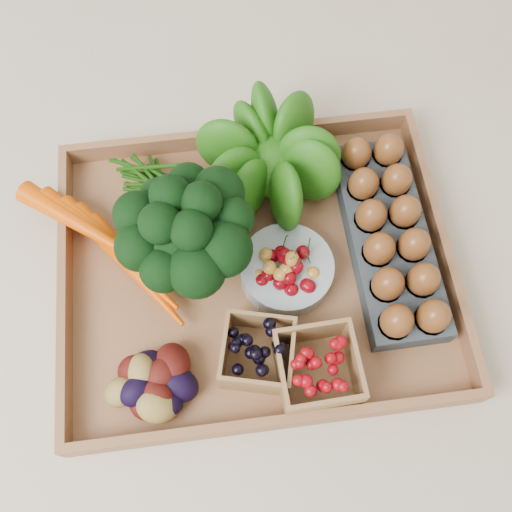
{
  "coord_description": "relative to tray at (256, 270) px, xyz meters",
  "views": [
    {
      "loc": [
        -0.04,
        -0.31,
        0.78
      ],
      "look_at": [
        0.0,
        0.0,
        0.06
      ],
      "focal_mm": 40.0,
      "sensor_mm": 36.0,
      "label": 1
    }
  ],
  "objects": [
    {
      "name": "ground",
      "position": [
        0.0,
        0.0,
        -0.01
      ],
      "size": [
        4.0,
        4.0,
        0.0
      ],
      "primitive_type": "plane",
      "color": "beige",
      "rests_on": "ground"
    },
    {
      "name": "tray",
      "position": [
        0.0,
        0.0,
        0.0
      ],
      "size": [
        0.55,
        0.45,
        0.01
      ],
      "primitive_type": "cube",
      "color": "#93623D",
      "rests_on": "ground"
    },
    {
      "name": "carrots",
      "position": [
        -0.2,
        0.05,
        0.03
      ],
      "size": [
        0.22,
        0.16,
        0.05
      ],
      "primitive_type": null,
      "color": "#EA4E00",
      "rests_on": "tray"
    },
    {
      "name": "lettuce",
      "position": [
        0.04,
        0.15,
        0.08
      ],
      "size": [
        0.14,
        0.14,
        0.14
      ],
      "primitive_type": "sphere",
      "color": "#104F0C",
      "rests_on": "tray"
    },
    {
      "name": "broccoli",
      "position": [
        -0.09,
        0.01,
        0.08
      ],
      "size": [
        0.18,
        0.18,
        0.14
      ],
      "primitive_type": null,
      "color": "black",
      "rests_on": "tray"
    },
    {
      "name": "cherry_bowl",
      "position": [
        0.04,
        -0.01,
        0.02
      ],
      "size": [
        0.13,
        0.13,
        0.03
      ],
      "primitive_type": "cylinder",
      "color": "#8C9EA5",
      "rests_on": "tray"
    },
    {
      "name": "egg_carton",
      "position": [
        0.19,
        0.01,
        0.03
      ],
      "size": [
        0.11,
        0.31,
        0.04
      ],
      "primitive_type": "cube",
      "rotation": [
        0.0,
        0.0,
        0.01
      ],
      "color": "#333A41",
      "rests_on": "tray"
    },
    {
      "name": "potatoes",
      "position": [
        -0.16,
        -0.15,
        0.04
      ],
      "size": [
        0.12,
        0.12,
        0.07
      ],
      "primitive_type": null,
      "color": "#3A0C09",
      "rests_on": "tray"
    },
    {
      "name": "punnet_blackberry",
      "position": [
        -0.01,
        -0.13,
        0.04
      ],
      "size": [
        0.11,
        0.11,
        0.06
      ],
      "primitive_type": "cube",
      "rotation": [
        0.0,
        0.0,
        -0.25
      ],
      "color": "black",
      "rests_on": "tray"
    },
    {
      "name": "punnet_raspberry",
      "position": [
        0.06,
        -0.16,
        0.04
      ],
      "size": [
        0.11,
        0.11,
        0.07
      ],
      "primitive_type": "cube",
      "rotation": [
        0.0,
        0.0,
        0.03
      ],
      "color": "maroon",
      "rests_on": "tray"
    }
  ]
}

